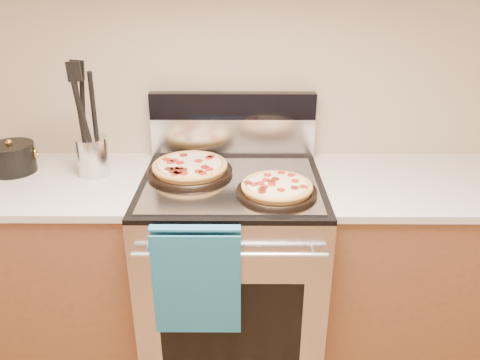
{
  "coord_description": "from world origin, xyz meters",
  "views": [
    {
      "loc": [
        0.04,
        -0.13,
        1.72
      ],
      "look_at": [
        0.04,
        1.55,
        0.97
      ],
      "focal_mm": 35.0,
      "sensor_mm": 36.0,
      "label": 1
    }
  ],
  "objects_px": {
    "pepperoni_pizza_front": "(277,188)",
    "pepperoni_pizza_back": "(190,168)",
    "saucepan": "(12,159)",
    "range_body": "(232,274)",
    "utensil_crock": "(93,156)"
  },
  "relations": [
    {
      "from": "pepperoni_pizza_back",
      "to": "pepperoni_pizza_front",
      "type": "xyz_separation_m",
      "value": [
        0.36,
        -0.2,
        -0.0
      ]
    },
    {
      "from": "range_body",
      "to": "utensil_crock",
      "type": "relative_size",
      "value": 5.34
    },
    {
      "from": "pepperoni_pizza_back",
      "to": "saucepan",
      "type": "xyz_separation_m",
      "value": [
        -0.78,
        0.05,
        0.02
      ]
    },
    {
      "from": "pepperoni_pizza_front",
      "to": "utensil_crock",
      "type": "height_order",
      "value": "utensil_crock"
    },
    {
      "from": "range_body",
      "to": "utensil_crock",
      "type": "bearing_deg",
      "value": 171.06
    },
    {
      "from": "range_body",
      "to": "saucepan",
      "type": "relative_size",
      "value": 4.7
    },
    {
      "from": "pepperoni_pizza_back",
      "to": "utensil_crock",
      "type": "distance_m",
      "value": 0.42
    },
    {
      "from": "pepperoni_pizza_back",
      "to": "saucepan",
      "type": "relative_size",
      "value": 1.88
    },
    {
      "from": "range_body",
      "to": "utensil_crock",
      "type": "height_order",
      "value": "utensil_crock"
    },
    {
      "from": "range_body",
      "to": "utensil_crock",
      "type": "xyz_separation_m",
      "value": [
        -0.6,
        0.09,
        0.54
      ]
    },
    {
      "from": "range_body",
      "to": "saucepan",
      "type": "bearing_deg",
      "value": 172.93
    },
    {
      "from": "pepperoni_pizza_back",
      "to": "saucepan",
      "type": "distance_m",
      "value": 0.79
    },
    {
      "from": "pepperoni_pizza_back",
      "to": "saucepan",
      "type": "height_order",
      "value": "saucepan"
    },
    {
      "from": "range_body",
      "to": "pepperoni_pizza_front",
      "type": "bearing_deg",
      "value": -34.89
    },
    {
      "from": "pepperoni_pizza_front",
      "to": "pepperoni_pizza_back",
      "type": "bearing_deg",
      "value": 151.49
    }
  ]
}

